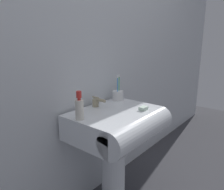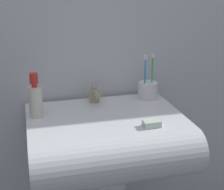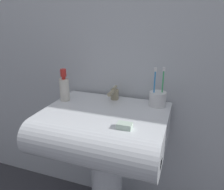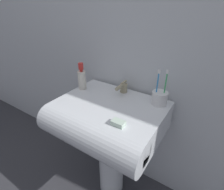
{
  "view_description": "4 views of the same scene",
  "coord_description": "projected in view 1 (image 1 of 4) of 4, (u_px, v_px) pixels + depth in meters",
  "views": [
    {
      "loc": [
        -1.11,
        -0.9,
        1.23
      ],
      "look_at": [
        0.02,
        0.03,
        0.86
      ],
      "focal_mm": 35.0,
      "sensor_mm": 36.0,
      "label": 1
    },
    {
      "loc": [
        -0.29,
        -1.24,
        1.28
      ],
      "look_at": [
        0.04,
        0.03,
        0.83
      ],
      "focal_mm": 55.0,
      "sensor_mm": 36.0,
      "label": 2
    },
    {
      "loc": [
        0.36,
        -0.94,
        1.2
      ],
      "look_at": [
        0.03,
        0.01,
        0.83
      ],
      "focal_mm": 35.0,
      "sensor_mm": 36.0,
      "label": 3
    },
    {
      "loc": [
        0.48,
        -0.72,
        1.28
      ],
      "look_at": [
        0.01,
        -0.0,
        0.81
      ],
      "focal_mm": 28.0,
      "sensor_mm": 36.0,
      "label": 4
    }
  ],
  "objects": [
    {
      "name": "toothbrush_cup",
      "position": [
        118.0,
        95.0,
        1.76
      ],
      "size": [
        0.09,
        0.09,
        0.21
      ],
      "color": "white",
      "rests_on": "sink_basin"
    },
    {
      "name": "sink_basin",
      "position": [
        120.0,
        124.0,
        1.49
      ],
      "size": [
        0.61,
        0.51,
        0.17
      ],
      "color": "white",
      "rests_on": "sink_pedestal"
    },
    {
      "name": "faucet",
      "position": [
        97.0,
        102.0,
        1.58
      ],
      "size": [
        0.05,
        0.12,
        0.07
      ],
      "color": "tan",
      "rests_on": "sink_basin"
    },
    {
      "name": "bar_soap",
      "position": [
        143.0,
        108.0,
        1.51
      ],
      "size": [
        0.06,
        0.04,
        0.02
      ],
      "primitive_type": "cube",
      "color": "silver",
      "rests_on": "sink_basin"
    },
    {
      "name": "soap_bottle",
      "position": [
        79.0,
        108.0,
        1.32
      ],
      "size": [
        0.05,
        0.05,
        0.18
      ],
      "color": "silver",
      "rests_on": "sink_basin"
    },
    {
      "name": "sink_pedestal",
      "position": [
        113.0,
        170.0,
        1.62
      ],
      "size": [
        0.18,
        0.18,
        0.58
      ],
      "primitive_type": "cylinder",
      "color": "white",
      "rests_on": "ground"
    },
    {
      "name": "wall_back",
      "position": [
        86.0,
        44.0,
        1.55
      ],
      "size": [
        5.0,
        0.05,
        2.4
      ],
      "primitive_type": "cube",
      "color": "silver",
      "rests_on": "ground"
    }
  ]
}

